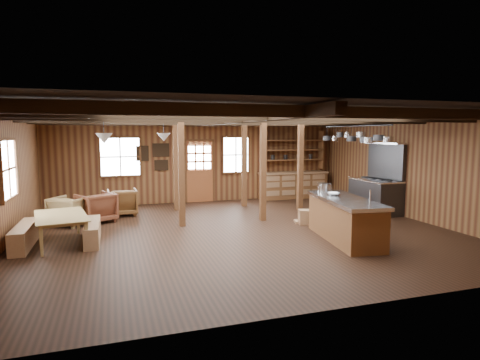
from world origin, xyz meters
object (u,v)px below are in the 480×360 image
at_px(armchair_b, 122,202).
at_px(armchair_c, 70,211).
at_px(dining_table, 63,229).
at_px(commercial_range, 377,190).
at_px(armchair_a, 96,208).
at_px(kitchen_island, 345,219).

bearing_deg(armchair_b, armchair_c, 33.77).
bearing_deg(dining_table, armchair_c, -8.70).
relative_size(dining_table, armchair_b, 2.13).
xyz_separation_m(commercial_range, dining_table, (-8.55, -0.88, -0.35)).
xyz_separation_m(commercial_range, armchair_a, (-7.95, 1.12, -0.27)).
distance_m(kitchen_island, armchair_b, 6.33).
bearing_deg(armchair_c, kitchen_island, -179.61).
relative_size(commercial_range, dining_table, 1.17).
height_order(commercial_range, armchair_b, commercial_range).
bearing_deg(armchair_b, armchair_a, 46.37).
height_order(armchair_b, armchair_c, armchair_b).
bearing_deg(armchair_c, commercial_range, -156.14).
xyz_separation_m(kitchen_island, armchair_b, (-4.61, 4.33, -0.10)).
distance_m(armchair_a, armchair_c, 0.66).
xyz_separation_m(kitchen_island, dining_table, (-5.90, 1.57, -0.16)).
bearing_deg(armchair_a, dining_table, 44.48).
bearing_deg(armchair_a, commercial_range, 143.11).
distance_m(dining_table, armchair_c, 1.82).
height_order(dining_table, armchair_c, armchair_c).
bearing_deg(armchair_b, dining_table, 63.40).
bearing_deg(armchair_a, armchair_c, -13.10).
bearing_deg(commercial_range, armchair_b, 165.47).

